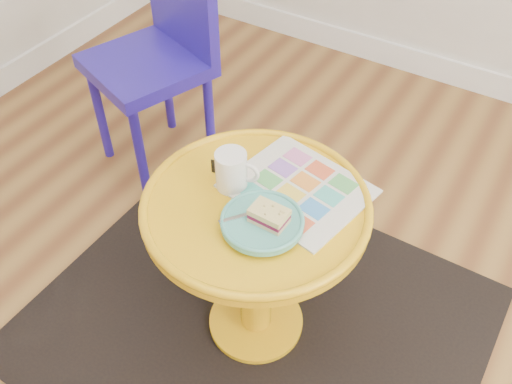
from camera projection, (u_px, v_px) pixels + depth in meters
The scene contains 9 objects.
room_walls at pixel (198, 136), 2.32m from camera, with size 4.00×4.00×4.00m.
rug at pixel (256, 322), 1.77m from camera, with size 1.30×1.10×0.01m, color black.
side_table at pixel (256, 243), 1.50m from camera, with size 0.56×0.56×0.54m.
chair at pixel (161, 45), 2.00m from camera, with size 0.48×0.48×0.85m.
newspaper at pixel (298, 188), 1.42m from camera, with size 0.32×0.27×0.01m, color silver.
mug at pixel (232, 170), 1.40m from camera, with size 0.11×0.08×0.10m.
plate at pixel (262, 222), 1.32m from camera, with size 0.19×0.19×0.02m.
cake_slice at pixel (269, 216), 1.30m from camera, with size 0.09×0.06×0.04m.
fork at pixel (251, 214), 1.33m from camera, with size 0.10×0.12×0.00m.
Camera 1 is at (0.15, -0.42, 1.54)m, focal length 40.00 mm.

